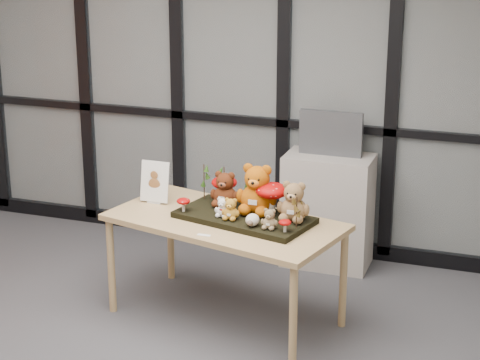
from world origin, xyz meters
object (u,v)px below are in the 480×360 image
at_px(display_table, 225,229).
at_px(mushroom_front_right, 285,225).
at_px(mushroom_front_left, 183,204).
at_px(plush_cream_hedgehog, 253,219).
at_px(mushroom_back_right, 272,198).
at_px(bear_tan_back, 294,199).
at_px(diorama_tray, 244,218).
at_px(sign_holder, 155,184).
at_px(bear_pooh_yellow, 257,186).
at_px(mushroom_back_left, 224,188).
at_px(cabinet, 328,211).
at_px(bear_small_yellow, 231,208).
at_px(bear_brown_medium, 225,187).
at_px(monitor, 331,133).
at_px(bear_white_bow, 223,206).
at_px(bear_beige_small, 270,218).

height_order(display_table, mushroom_front_right, mushroom_front_right).
bearing_deg(mushroom_front_left, plush_cream_hedgehog, -11.78).
height_order(mushroom_back_right, mushroom_front_left, mushroom_back_right).
distance_m(bear_tan_back, plush_cream_hedgehog, 0.30).
relative_size(diorama_tray, bear_tan_back, 3.08).
xyz_separation_m(bear_tan_back, sign_holder, (-1.03, 0.12, -0.04)).
height_order(plush_cream_hedgehog, mushroom_front_right, same).
relative_size(bear_tan_back, plush_cream_hedgehog, 3.23).
height_order(bear_pooh_yellow, mushroom_back_left, bear_pooh_yellow).
bearing_deg(sign_holder, mushroom_back_left, 9.12).
height_order(diorama_tray, mushroom_back_right, mushroom_back_right).
relative_size(diorama_tray, mushroom_front_right, 9.99).
bearing_deg(cabinet, bear_small_yellow, -106.26).
xyz_separation_m(bear_brown_medium, monitor, (0.48, 1.00, 0.17)).
bearing_deg(plush_cream_hedgehog, monitor, 95.74).
height_order(bear_pooh_yellow, bear_tan_back, bear_pooh_yellow).
xyz_separation_m(sign_holder, monitor, (1.00, 1.00, 0.20)).
bearing_deg(bear_small_yellow, cabinet, 87.52).
bearing_deg(bear_white_bow, bear_pooh_yellow, 52.92).
height_order(bear_pooh_yellow, plush_cream_hedgehog, bear_pooh_yellow).
bearing_deg(plush_cream_hedgehog, bear_brown_medium, 148.03).
xyz_separation_m(bear_brown_medium, mushroom_back_right, (0.35, -0.07, -0.01)).
relative_size(bear_brown_medium, bear_small_yellow, 1.66).
distance_m(bear_pooh_yellow, mushroom_front_right, 0.42).
bearing_deg(mushroom_front_left, bear_pooh_yellow, 17.10).
height_order(plush_cream_hedgehog, mushroom_back_right, mushroom_back_right).
bearing_deg(display_table, mushroom_back_right, 30.52).
bearing_deg(mushroom_back_left, mushroom_front_left, -125.12).
height_order(display_table, bear_tan_back, bear_tan_back).
xyz_separation_m(bear_tan_back, monitor, (-0.03, 1.11, 0.16)).
xyz_separation_m(mushroom_back_right, mushroom_front_right, (0.17, -0.26, -0.08)).
bearing_deg(sign_holder, display_table, -14.82).
bearing_deg(mushroom_front_right, sign_holder, 162.10).
distance_m(display_table, bear_white_bow, 0.18).
distance_m(display_table, plush_cream_hedgehog, 0.32).
distance_m(mushroom_back_left, mushroom_front_left, 0.33).
bearing_deg(monitor, bear_small_yellow, -106.03).
bearing_deg(mushroom_front_left, bear_brown_medium, 41.76).
xyz_separation_m(diorama_tray, mushroom_front_right, (0.34, -0.20, 0.06)).
bearing_deg(cabinet, bear_beige_small, -93.04).
xyz_separation_m(display_table, plush_cream_hedgehog, (0.24, -0.15, 0.15)).
xyz_separation_m(mushroom_front_left, sign_holder, (-0.30, 0.20, 0.05)).
xyz_separation_m(bear_white_bow, mushroom_back_right, (0.29, 0.13, 0.05)).
height_order(bear_small_yellow, mushroom_front_left, bear_small_yellow).
bearing_deg(monitor, display_table, -110.16).
distance_m(plush_cream_hedgehog, mushroom_front_right, 0.23).
distance_m(bear_brown_medium, plush_cream_hedgehog, 0.44).
bearing_deg(mushroom_back_right, diorama_tray, -160.42).
bearing_deg(mushroom_back_right, plush_cream_hedgehog, -102.88).
height_order(display_table, bear_small_yellow, bear_small_yellow).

